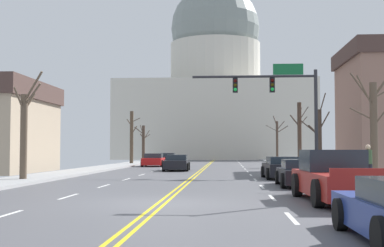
{
  "coord_description": "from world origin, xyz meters",
  "views": [
    {
      "loc": [
        1.97,
        -15.81,
        1.62
      ],
      "look_at": [
        -1.33,
        33.61,
        4.12
      ],
      "focal_mm": 48.52,
      "sensor_mm": 36.0,
      "label": 1
    }
  ],
  "objects_px": {
    "signal_gantry": "(281,95)",
    "sedan_oncoming_02": "(168,158)",
    "sedan_near_00": "(281,168)",
    "sedan_oncoming_00": "(177,163)",
    "pedestrian_00": "(368,162)",
    "sedan_oncoming_01": "(154,160)",
    "sedan_near_01": "(301,174)",
    "pickup_truck_near_02": "(337,178)"
  },
  "relations": [
    {
      "from": "sedan_oncoming_01",
      "to": "sedan_oncoming_02",
      "type": "distance_m",
      "value": 12.88
    },
    {
      "from": "sedan_near_00",
      "to": "sedan_oncoming_01",
      "type": "xyz_separation_m",
      "value": [
        -10.13,
        20.65,
        -0.0
      ]
    },
    {
      "from": "pickup_truck_near_02",
      "to": "sedan_oncoming_01",
      "type": "relative_size",
      "value": 1.3
    },
    {
      "from": "sedan_near_01",
      "to": "pedestrian_00",
      "type": "distance_m",
      "value": 2.86
    },
    {
      "from": "sedan_near_00",
      "to": "sedan_near_01",
      "type": "bearing_deg",
      "value": -87.77
    },
    {
      "from": "signal_gantry",
      "to": "sedan_near_00",
      "type": "bearing_deg",
      "value": -96.04
    },
    {
      "from": "signal_gantry",
      "to": "sedan_oncoming_00",
      "type": "relative_size",
      "value": 1.85
    },
    {
      "from": "sedan_near_01",
      "to": "signal_gantry",
      "type": "bearing_deg",
      "value": 89.15
    },
    {
      "from": "pickup_truck_near_02",
      "to": "sedan_oncoming_01",
      "type": "bearing_deg",
      "value": 107.56
    },
    {
      "from": "pickup_truck_near_02",
      "to": "sedan_oncoming_00",
      "type": "distance_m",
      "value": 24.32
    },
    {
      "from": "sedan_oncoming_00",
      "to": "pedestrian_00",
      "type": "bearing_deg",
      "value": -60.77
    },
    {
      "from": "sedan_oncoming_02",
      "to": "pedestrian_00",
      "type": "height_order",
      "value": "pedestrian_00"
    },
    {
      "from": "sedan_near_01",
      "to": "sedan_oncoming_01",
      "type": "bearing_deg",
      "value": 111.19
    },
    {
      "from": "pickup_truck_near_02",
      "to": "sedan_oncoming_02",
      "type": "height_order",
      "value": "pickup_truck_near_02"
    },
    {
      "from": "pickup_truck_near_02",
      "to": "sedan_oncoming_01",
      "type": "height_order",
      "value": "pickup_truck_near_02"
    },
    {
      "from": "sedan_oncoming_01",
      "to": "sedan_near_00",
      "type": "bearing_deg",
      "value": -63.86
    },
    {
      "from": "sedan_near_00",
      "to": "sedan_oncoming_00",
      "type": "distance_m",
      "value": 12.58
    },
    {
      "from": "sedan_oncoming_00",
      "to": "sedan_oncoming_01",
      "type": "bearing_deg",
      "value": 107.66
    },
    {
      "from": "sedan_oncoming_00",
      "to": "pedestrian_00",
      "type": "relative_size",
      "value": 2.52
    },
    {
      "from": "pickup_truck_near_02",
      "to": "sedan_oncoming_00",
      "type": "relative_size",
      "value": 1.35
    },
    {
      "from": "signal_gantry",
      "to": "sedan_oncoming_01",
      "type": "bearing_deg",
      "value": 121.7
    },
    {
      "from": "sedan_near_00",
      "to": "sedan_oncoming_00",
      "type": "relative_size",
      "value": 1.0
    },
    {
      "from": "pickup_truck_near_02",
      "to": "sedan_near_01",
      "type": "bearing_deg",
      "value": 91.53
    },
    {
      "from": "sedan_oncoming_01",
      "to": "pedestrian_00",
      "type": "bearing_deg",
      "value": -64.77
    },
    {
      "from": "signal_gantry",
      "to": "sedan_oncoming_02",
      "type": "distance_m",
      "value": 32.04
    },
    {
      "from": "sedan_oncoming_02",
      "to": "pedestrian_00",
      "type": "bearing_deg",
      "value": -72.13
    },
    {
      "from": "sedan_near_00",
      "to": "pedestrian_00",
      "type": "height_order",
      "value": "pedestrian_00"
    },
    {
      "from": "sedan_near_00",
      "to": "sedan_oncoming_01",
      "type": "height_order",
      "value": "sedan_oncoming_01"
    },
    {
      "from": "signal_gantry",
      "to": "sedan_near_01",
      "type": "height_order",
      "value": "signal_gantry"
    },
    {
      "from": "signal_gantry",
      "to": "pickup_truck_near_02",
      "type": "relative_size",
      "value": 1.37
    },
    {
      "from": "sedan_oncoming_02",
      "to": "pickup_truck_near_02",
      "type": "bearing_deg",
      "value": -77.1
    },
    {
      "from": "sedan_oncoming_01",
      "to": "sedan_oncoming_00",
      "type": "bearing_deg",
      "value": -72.34
    },
    {
      "from": "signal_gantry",
      "to": "sedan_oncoming_01",
      "type": "xyz_separation_m",
      "value": [
        -10.52,
        17.03,
        -4.48
      ]
    },
    {
      "from": "sedan_near_01",
      "to": "sedan_oncoming_01",
      "type": "relative_size",
      "value": 0.97
    },
    {
      "from": "sedan_near_00",
      "to": "sedan_oncoming_01",
      "type": "distance_m",
      "value": 23.0
    },
    {
      "from": "sedan_oncoming_01",
      "to": "sedan_near_01",
      "type": "bearing_deg",
      "value": -68.81
    },
    {
      "from": "sedan_near_01",
      "to": "pedestrian_00",
      "type": "bearing_deg",
      "value": -18.76
    },
    {
      "from": "sedan_near_00",
      "to": "sedan_near_01",
      "type": "xyz_separation_m",
      "value": [
        0.24,
        -6.11,
        -0.03
      ]
    },
    {
      "from": "signal_gantry",
      "to": "sedan_oncoming_00",
      "type": "height_order",
      "value": "signal_gantry"
    },
    {
      "from": "sedan_oncoming_00",
      "to": "sedan_oncoming_02",
      "type": "distance_m",
      "value": 23.25
    },
    {
      "from": "sedan_near_00",
      "to": "pickup_truck_near_02",
      "type": "distance_m",
      "value": 12.68
    },
    {
      "from": "sedan_oncoming_00",
      "to": "pedestrian_00",
      "type": "xyz_separation_m",
      "value": [
        9.81,
        -17.53,
        0.51
      ]
    }
  ]
}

